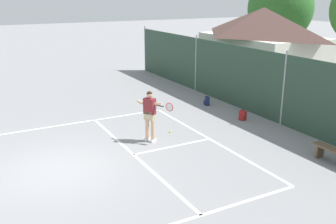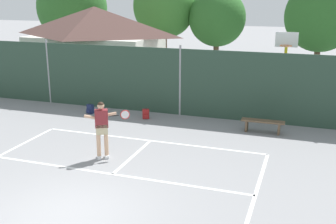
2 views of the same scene
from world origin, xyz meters
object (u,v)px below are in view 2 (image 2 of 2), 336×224
at_px(basketball_hoop, 285,63).
at_px(tennis_player, 102,125).
at_px(tennis_ball, 106,145).
at_px(courtside_bench, 263,123).
at_px(backpack_red, 146,114).
at_px(backpack_navy, 90,109).

distance_m(basketball_hoop, tennis_player, 8.40).
xyz_separation_m(tennis_ball, courtside_bench, (4.93, 3.16, 0.33)).
height_order(basketball_hoop, tennis_ball, basketball_hoop).
distance_m(tennis_player, courtside_bench, 6.20).
bearing_deg(tennis_player, backpack_red, 94.36).
relative_size(backpack_red, courtside_bench, 0.29).
bearing_deg(tennis_ball, backpack_navy, 126.54).
bearing_deg(backpack_navy, tennis_player, -56.38).
bearing_deg(backpack_red, tennis_player, -85.64).
bearing_deg(backpack_red, tennis_ball, -91.68).
xyz_separation_m(tennis_player, backpack_navy, (-2.93, 4.40, -0.92)).
distance_m(tennis_player, backpack_red, 4.57).
height_order(backpack_navy, backpack_red, same).
height_order(tennis_ball, courtside_bench, courtside_bench).
height_order(backpack_red, courtside_bench, courtside_bench).
relative_size(basketball_hoop, tennis_ball, 53.79).
height_order(tennis_player, backpack_red, tennis_player).
bearing_deg(courtside_bench, tennis_ball, -147.32).
bearing_deg(courtside_bench, backpack_navy, 178.51).
xyz_separation_m(tennis_ball, backpack_navy, (-2.49, 3.36, 0.16)).
distance_m(tennis_ball, backpack_red, 3.43).
relative_size(basketball_hoop, backpack_red, 7.67).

